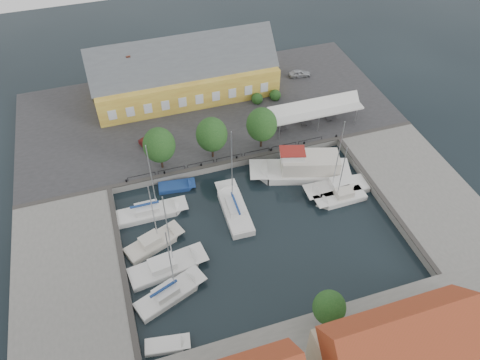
% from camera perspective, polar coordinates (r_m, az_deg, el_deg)
% --- Properties ---
extents(ground, '(140.00, 140.00, 0.00)m').
position_cam_1_polar(ground, '(57.49, 1.83, -5.07)').
color(ground, black).
rests_on(ground, ground).
extents(north_quay, '(56.00, 26.00, 1.00)m').
position_cam_1_polar(north_quay, '(73.44, -4.09, 8.34)').
color(north_quay, '#2D2D30').
rests_on(north_quay, ground).
extents(west_quay, '(12.00, 24.00, 1.00)m').
position_cam_1_polar(west_quay, '(55.09, -20.04, -11.28)').
color(west_quay, slate).
rests_on(west_quay, ground).
extents(east_quay, '(12.00, 24.00, 1.00)m').
position_cam_1_polar(east_quay, '(64.70, 21.20, -1.19)').
color(east_quay, slate).
rests_on(east_quay, ground).
extents(quay_edge_fittings, '(56.00, 24.72, 0.40)m').
position_cam_1_polar(quay_edge_fittings, '(59.73, 0.39, -1.10)').
color(quay_edge_fittings, '#383533').
rests_on(quay_edge_fittings, north_quay).
extents(warehouse, '(28.56, 14.00, 9.55)m').
position_cam_1_polar(warehouse, '(75.21, -7.28, 12.66)').
color(warehouse, gold).
rests_on(warehouse, north_quay).
extents(tent_canopy, '(14.00, 4.00, 2.83)m').
position_cam_1_polar(tent_canopy, '(69.13, 9.04, 8.52)').
color(tent_canopy, silver).
rests_on(tent_canopy, north_quay).
extents(quay_trees, '(18.20, 4.20, 6.30)m').
position_cam_1_polar(quay_trees, '(61.92, -3.47, 5.55)').
color(quay_trees, black).
rests_on(quay_trees, north_quay).
extents(car_silver, '(3.82, 2.03, 1.24)m').
position_cam_1_polar(car_silver, '(80.85, 7.27, 12.78)').
color(car_silver, '#A9ACB1').
rests_on(car_silver, north_quay).
extents(car_red, '(3.12, 3.96, 1.26)m').
position_cam_1_polar(car_red, '(66.34, -10.83, 4.20)').
color(car_red, '#5C1515').
rests_on(car_red, north_quay).
extents(center_sailboat, '(2.98, 9.35, 12.66)m').
position_cam_1_polar(center_sailboat, '(58.22, -0.67, -3.67)').
color(center_sailboat, silver).
rests_on(center_sailboat, ground).
extents(trawler, '(14.00, 7.67, 5.00)m').
position_cam_1_polar(trawler, '(63.07, 7.83, 1.37)').
color(trawler, silver).
rests_on(trawler, ground).
extents(east_boat_a, '(8.64, 3.19, 11.99)m').
position_cam_1_polar(east_boat_a, '(62.20, 11.81, -1.04)').
color(east_boat_a, silver).
rests_on(east_boat_a, ground).
extents(east_boat_b, '(6.90, 2.40, 9.54)m').
position_cam_1_polar(east_boat_b, '(61.07, 12.22, -2.20)').
color(east_boat_b, silver).
rests_on(east_boat_b, ground).
extents(west_boat_a, '(8.83, 2.57, 11.60)m').
position_cam_1_polar(west_boat_a, '(59.07, -10.84, -3.95)').
color(west_boat_a, silver).
rests_on(west_boat_a, ground).
extents(west_boat_b, '(7.42, 4.80, 9.89)m').
position_cam_1_polar(west_boat_b, '(55.91, -10.52, -7.65)').
color(west_boat_b, beige).
rests_on(west_boat_b, ground).
extents(west_boat_c, '(9.19, 4.01, 11.96)m').
position_cam_1_polar(west_boat_c, '(53.64, -8.99, -10.52)').
color(west_boat_c, silver).
rests_on(west_boat_c, ground).
extents(west_boat_d, '(8.26, 5.07, 10.80)m').
position_cam_1_polar(west_boat_d, '(51.65, -8.63, -13.68)').
color(west_boat_d, silver).
rests_on(west_boat_d, ground).
extents(launch_sw, '(4.66, 2.35, 0.98)m').
position_cam_1_polar(launch_sw, '(49.10, -8.90, -19.35)').
color(launch_sw, silver).
rests_on(launch_sw, ground).
extents(launch_nw, '(5.04, 2.49, 0.88)m').
position_cam_1_polar(launch_nw, '(61.90, -7.78, -0.86)').
color(launch_nw, navy).
rests_on(launch_nw, ground).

